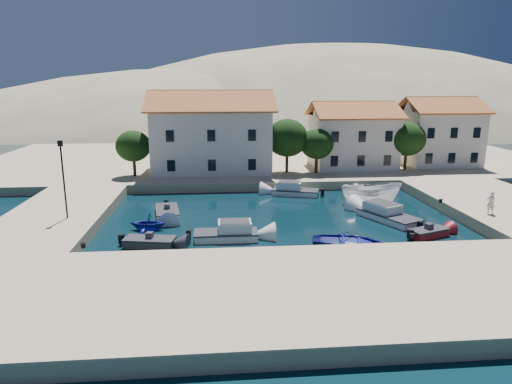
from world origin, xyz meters
The scene contains 23 objects.
ground centered at (0.00, 0.00, 0.00)m, with size 400.00×400.00×0.00m, color black.
quay_south centered at (0.00, -6.00, 0.50)m, with size 52.00×12.00×1.00m, color #CAAF8A.
quay_east centered at (20.50, 10.00, 0.50)m, with size 11.00×20.00×1.00m, color #CAAF8A.
quay_west centered at (-19.00, 10.00, 0.50)m, with size 8.00×20.00×1.00m, color #CAAF8A.
quay_north centered at (2.00, 38.00, 0.50)m, with size 80.00×36.00×1.00m, color #CAAF8A.
hills centered at (20.64, 123.62, -23.40)m, with size 254.00×176.00×99.00m.
building_left centered at (-6.00, 28.00, 5.94)m, with size 14.70×9.45×9.70m.
building_mid centered at (12.00, 29.00, 5.22)m, with size 10.50×8.40×8.30m.
building_right centered at (24.00, 30.00, 5.47)m, with size 9.45×8.40×8.80m.
trees centered at (4.51, 25.46, 4.84)m, with size 37.30×5.30×6.45m.
lamppost centered at (-17.50, 8.00, 4.75)m, with size 0.35×0.25×6.22m.
bollards centered at (2.80, 3.87, 1.15)m, with size 29.36×9.56×0.30m.
motorboat_grey_sw centered at (-10.41, 3.55, 0.30)m, with size 3.87×2.27×1.25m.
cabin_cruiser_south centered at (-4.86, 4.54, 0.48)m, with size 4.81×2.06×1.60m.
rowboat_south centered at (3.89, 2.19, 0.00)m, with size 3.65×5.11×1.06m, color navy.
motorboat_red_se centered at (10.70, 3.82, 0.30)m, with size 3.42×2.41×1.25m.
cabin_cruiser_east centered at (9.21, 8.23, 0.48)m, with size 4.54×6.17×1.60m.
boat_east centered at (9.57, 13.84, 0.00)m, with size 2.21×5.87×2.27m, color white.
motorboat_white_ne centered at (10.53, 17.85, 0.30)m, with size 2.49×3.73×1.25m.
rowboat_west centered at (-11.09, 7.46, 0.00)m, with size 2.43×2.82×1.49m, color navy.
motorboat_white_west centered at (-9.96, 11.48, 0.29)m, with size 2.56×4.65×1.25m.
cabin_cruiser_north centered at (2.80, 18.11, 0.48)m, with size 5.26×3.48×1.60m.
pedestrian centered at (17.01, 6.17, 1.94)m, with size 0.69×0.45×1.89m, color beige.
Camera 1 is at (-5.48, -28.32, 11.48)m, focal length 32.00 mm.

